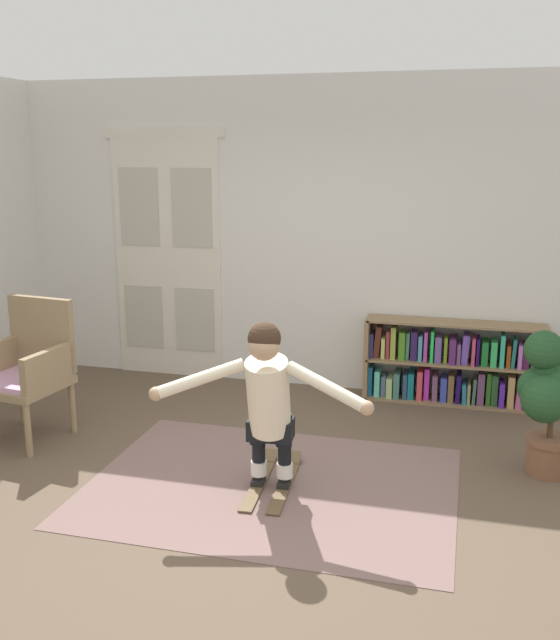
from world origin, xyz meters
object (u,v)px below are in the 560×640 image
object	(u,v)px
bookshelf	(451,366)
person_skier	(268,395)
skis_pair	(273,481)
potted_plant	(546,396)
wicker_chair	(27,366)

from	to	relation	value
bookshelf	person_skier	xyz separation A→B (m)	(-1.12, -2.14, 0.36)
skis_pair	person_skier	world-z (taller)	person_skier
potted_plant	person_skier	xyz separation A→B (m)	(-1.79, -0.84, 0.14)
bookshelf	person_skier	size ratio (longest dim) A/B	1.12
person_skier	bookshelf	bearing A→B (deg)	62.49
bookshelf	person_skier	distance (m)	2.44
wicker_chair	skis_pair	xyz separation A→B (m)	(2.10, -0.34, -0.56)
skis_pair	person_skier	bearing A→B (deg)	-86.33
potted_plant	person_skier	world-z (taller)	person_skier
wicker_chair	person_skier	size ratio (longest dim) A/B	0.78
wicker_chair	person_skier	distance (m)	2.17
bookshelf	skis_pair	size ratio (longest dim) A/B	1.80
wicker_chair	skis_pair	bearing A→B (deg)	-9.16
bookshelf	potted_plant	xyz separation A→B (m)	(0.67, -1.30, 0.22)
bookshelf	potted_plant	world-z (taller)	potted_plant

